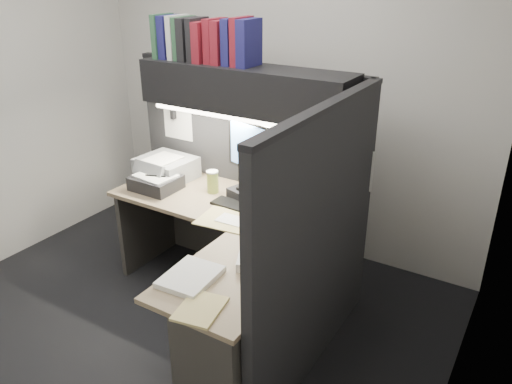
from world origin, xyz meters
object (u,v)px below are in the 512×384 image
(overhead_shelf, at_px, (244,88))
(monitor, at_px, (256,172))
(coffee_cup, at_px, (213,182))
(telephone, at_px, (316,203))
(keyboard, at_px, (239,207))
(notebook_stack, at_px, (156,183))
(desk, at_px, (220,288))
(printer, at_px, (167,168))

(overhead_shelf, xyz_separation_m, monitor, (0.15, -0.09, -0.54))
(coffee_cup, bearing_deg, telephone, 10.69)
(keyboard, bearing_deg, notebook_stack, -173.64)
(keyboard, xyz_separation_m, coffee_cup, (-0.31, 0.12, 0.07))
(desk, bearing_deg, telephone, 71.43)
(overhead_shelf, relative_size, coffee_cup, 9.86)
(coffee_cup, distance_m, notebook_stack, 0.43)
(keyboard, xyz_separation_m, printer, (-0.78, 0.16, 0.07))
(telephone, xyz_separation_m, notebook_stack, (-1.16, -0.32, 0.01))
(desk, height_order, printer, printer)
(keyboard, xyz_separation_m, telephone, (0.46, 0.27, 0.04))
(telephone, bearing_deg, desk, -102.49)
(telephone, relative_size, printer, 0.56)
(coffee_cup, bearing_deg, overhead_shelf, 29.72)
(notebook_stack, bearing_deg, desk, -27.16)
(notebook_stack, bearing_deg, keyboard, 4.10)
(coffee_cup, bearing_deg, desk, -51.49)
(overhead_shelf, bearing_deg, telephone, 2.85)
(desk, bearing_deg, notebook_stack, 152.84)
(printer, bearing_deg, overhead_shelf, 10.35)
(overhead_shelf, distance_m, coffee_cup, 0.73)
(monitor, xyz_separation_m, printer, (-0.83, 0.01, -0.15))
(printer, distance_m, notebook_stack, 0.23)
(overhead_shelf, relative_size, printer, 3.76)
(keyboard, height_order, printer, printer)
(overhead_shelf, height_order, monitor, overhead_shelf)
(desk, bearing_deg, printer, 145.47)
(printer, bearing_deg, coffee_cup, -0.88)
(keyboard, bearing_deg, monitor, 74.98)
(telephone, xyz_separation_m, printer, (-1.24, -0.11, 0.04))
(keyboard, relative_size, telephone, 1.75)
(printer, height_order, notebook_stack, printer)
(desk, relative_size, monitor, 2.95)
(overhead_shelf, distance_m, keyboard, 0.80)
(notebook_stack, bearing_deg, monitor, 14.92)
(coffee_cup, bearing_deg, notebook_stack, -156.49)
(keyboard, height_order, telephone, telephone)
(desk, height_order, telephone, telephone)
(monitor, bearing_deg, coffee_cup, -159.00)
(monitor, height_order, notebook_stack, monitor)
(keyboard, relative_size, notebook_stack, 1.21)
(printer, bearing_deg, keyboard, -7.88)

